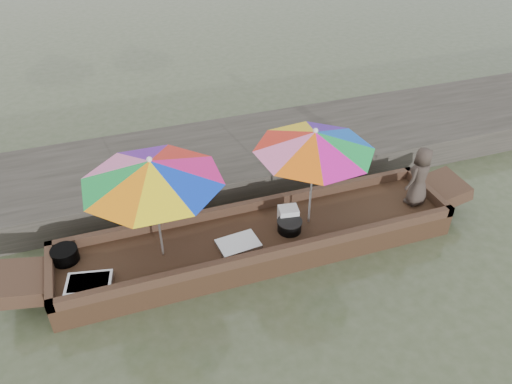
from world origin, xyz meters
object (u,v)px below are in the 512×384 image
object	(u,v)px
tray_scallop	(238,244)
cooking_pot	(65,255)
supply_bag	(288,215)
umbrella_stern	(312,178)
charcoal_grill	(289,226)
vendor	(420,176)
umbrella_bow	(157,209)
tray_crayfish	(89,284)
boat_hull	(258,242)

from	to	relation	value
tray_scallop	cooking_pot	bearing A→B (deg)	168.06
supply_bag	umbrella_stern	world-z (taller)	umbrella_stern
charcoal_grill	supply_bag	distance (m)	0.20
cooking_pot	vendor	world-z (taller)	vendor
tray_scallop	umbrella_bow	distance (m)	1.27
supply_bag	umbrella_bow	xyz separation A→B (m)	(-1.87, -0.08, 0.65)
charcoal_grill	cooking_pot	bearing A→B (deg)	172.47
tray_scallop	umbrella_bow	world-z (taller)	umbrella_bow
tray_crayfish	vendor	bearing A→B (deg)	2.32
umbrella_stern	tray_scallop	bearing A→B (deg)	-171.21
cooking_pot	umbrella_stern	xyz separation A→B (m)	(3.42, -0.30, 0.68)
cooking_pot	supply_bag	world-z (taller)	supply_bag
boat_hull	umbrella_stern	distance (m)	1.23
supply_bag	charcoal_grill	bearing A→B (deg)	-105.94
umbrella_bow	cooking_pot	bearing A→B (deg)	166.37
boat_hull	charcoal_grill	world-z (taller)	charcoal_grill
charcoal_grill	boat_hull	bearing A→B (deg)	166.97
umbrella_stern	vendor	bearing A→B (deg)	-3.44
charcoal_grill	supply_bag	world-z (taller)	supply_bag
cooking_pot	vendor	bearing A→B (deg)	-4.53
tray_crayfish	tray_scallop	size ratio (longest dim) A/B	1.00
supply_bag	tray_crayfish	bearing A→B (deg)	-172.36
tray_scallop	supply_bag	bearing A→B (deg)	16.91
charcoal_grill	vendor	world-z (taller)	vendor
supply_bag	umbrella_stern	size ratio (longest dim) A/B	0.17
boat_hull	tray_scallop	size ratio (longest dim) A/B	10.18
cooking_pot	tray_scallop	bearing A→B (deg)	-11.94
charcoal_grill	tray_crayfish	bearing A→B (deg)	-175.90
cooking_pot	umbrella_bow	bearing A→B (deg)	-13.63
tray_crayfish	vendor	distance (m)	4.92
supply_bag	vendor	size ratio (longest dim) A/B	0.29
supply_bag	vendor	distance (m)	2.08
boat_hull	charcoal_grill	xyz separation A→B (m)	(0.44, -0.10, 0.26)
tray_crayfish	tray_scallop	world-z (taller)	tray_crayfish
cooking_pot	umbrella_stern	world-z (taller)	umbrella_stern
tray_scallop	supply_bag	xyz separation A→B (m)	(0.85, 0.26, 0.10)
boat_hull	tray_scallop	distance (m)	0.45
boat_hull	umbrella_stern	xyz separation A→B (m)	(0.79, 0.00, 0.95)
boat_hull	charcoal_grill	size ratio (longest dim) A/B	16.81
umbrella_stern	tray_crayfish	bearing A→B (deg)	-174.52
supply_bag	umbrella_stern	xyz separation A→B (m)	(0.30, -0.08, 0.65)
cooking_pot	tray_scallop	world-z (taller)	cooking_pot
charcoal_grill	supply_bag	bearing A→B (deg)	74.06
cooking_pot	tray_scallop	xyz separation A→B (m)	(2.27, -0.48, -0.06)
umbrella_stern	boat_hull	bearing A→B (deg)	180.00
vendor	umbrella_stern	xyz separation A→B (m)	(-1.74, 0.10, 0.29)
tray_crayfish	charcoal_grill	distance (m)	2.81
charcoal_grill	tray_scallop	bearing A→B (deg)	-174.60
tray_scallop	vendor	xyz separation A→B (m)	(2.88, 0.07, 0.45)
cooking_pot	umbrella_bow	distance (m)	1.46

